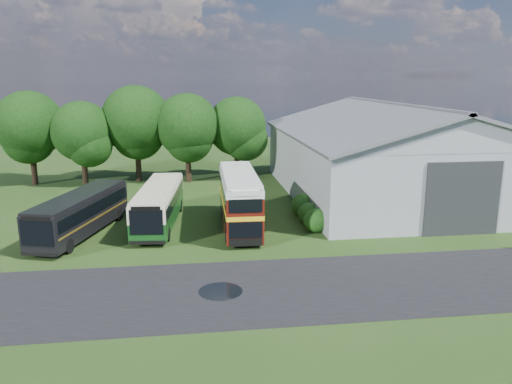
{
  "coord_description": "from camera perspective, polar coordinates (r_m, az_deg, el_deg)",
  "views": [
    {
      "loc": [
        -2.79,
        -25.99,
        10.44
      ],
      "look_at": [
        1.75,
        8.0,
        2.44
      ],
      "focal_mm": 35.0,
      "sensor_mm": 36.0,
      "label": 1
    }
  ],
  "objects": [
    {
      "name": "tree_mid",
      "position": [
        51.24,
        -13.55,
        8.01
      ],
      "size": [
        6.8,
        6.8,
        9.6
      ],
      "color": "black",
      "rests_on": "ground"
    },
    {
      "name": "bus_dark_single",
      "position": [
        35.37,
        -19.42,
        -2.3
      ],
      "size": [
        5.12,
        10.36,
        2.79
      ],
      "rotation": [
        0.0,
        0.0,
        -0.29
      ],
      "color": "black",
      "rests_on": "ground"
    },
    {
      "name": "tree_right_b",
      "position": [
        51.06,
        -2.2,
        7.5
      ],
      "size": [
        5.98,
        5.98,
        8.45
      ],
      "color": "black",
      "rests_on": "ground"
    },
    {
      "name": "tree_left_a",
      "position": [
        52.93,
        -24.47,
        7.02
      ],
      "size": [
        6.46,
        6.46,
        9.12
      ],
      "color": "black",
      "rests_on": "ground"
    },
    {
      "name": "puddle",
      "position": [
        25.28,
        -4.08,
        -11.29
      ],
      "size": [
        2.2,
        2.2,
        0.01
      ],
      "primitive_type": "cylinder",
      "color": "black",
      "rests_on": "ground"
    },
    {
      "name": "ground",
      "position": [
        28.15,
        -1.39,
        -8.64
      ],
      "size": [
        120.0,
        120.0,
        0.0
      ],
      "primitive_type": "plane",
      "color": "#1D3B12",
      "rests_on": "ground"
    },
    {
      "name": "tree_left_b",
      "position": [
        50.8,
        -19.29,
        6.54
      ],
      "size": [
        5.78,
        5.78,
        8.16
      ],
      "color": "black",
      "rests_on": "ground"
    },
    {
      "name": "shrub_mid",
      "position": [
        36.54,
        6.01,
        -3.55
      ],
      "size": [
        1.6,
        1.6,
        1.6
      ],
      "primitive_type": "sphere",
      "color": "#194714",
      "rests_on": "ground"
    },
    {
      "name": "storage_shed",
      "position": [
        46.02,
        15.27,
        4.84
      ],
      "size": [
        18.8,
        24.8,
        8.15
      ],
      "color": "gray",
      "rests_on": "ground"
    },
    {
      "name": "asphalt_road",
      "position": [
        25.91,
        6.08,
        -10.71
      ],
      "size": [
        60.0,
        8.0,
        0.02
      ],
      "primitive_type": "cube",
      "color": "black",
      "rests_on": "ground"
    },
    {
      "name": "bus_maroon_double",
      "position": [
        34.64,
        -1.9,
        -0.99
      ],
      "size": [
        2.56,
        9.33,
        3.99
      ],
      "rotation": [
        0.0,
        0.0,
        -0.02
      ],
      "color": "black",
      "rests_on": "ground"
    },
    {
      "name": "bus_green_single",
      "position": [
        36.14,
        -11.02,
        -1.43
      ],
      "size": [
        3.34,
        10.45,
        2.83
      ],
      "rotation": [
        0.0,
        0.0,
        -0.09
      ],
      "color": "black",
      "rests_on": "ground"
    },
    {
      "name": "shrub_front",
      "position": [
        34.68,
        6.78,
        -4.48
      ],
      "size": [
        1.7,
        1.7,
        1.7
      ],
      "primitive_type": "sphere",
      "color": "#194714",
      "rests_on": "ground"
    },
    {
      "name": "tree_right_a",
      "position": [
        50.02,
        -7.88,
        7.56
      ],
      "size": [
        6.26,
        6.26,
        8.83
      ],
      "color": "black",
      "rests_on": "ground"
    },
    {
      "name": "shrub_back",
      "position": [
        38.4,
        5.32,
        -2.7
      ],
      "size": [
        1.8,
        1.8,
        1.8
      ],
      "primitive_type": "sphere",
      "color": "#194714",
      "rests_on": "ground"
    }
  ]
}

